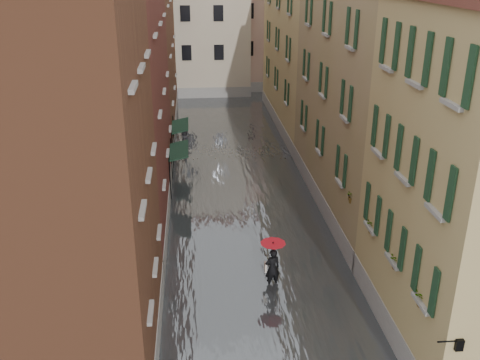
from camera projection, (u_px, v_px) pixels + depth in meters
name	position (u px, v px, depth m)	size (l,w,h in m)	color
ground	(266.00, 310.00, 20.67)	(120.00, 120.00, 0.00)	#575759
floodwater	(238.00, 180.00, 32.59)	(10.00, 60.00, 0.20)	#4E5256
building_left_near	(44.00, 181.00, 15.76)	(6.00, 8.00, 13.00)	brown
building_left_mid	(101.00, 99.00, 25.97)	(6.00, 14.00, 12.50)	maroon
building_left_far	(131.00, 40.00, 39.49)	(6.00, 16.00, 14.00)	brown
building_right_mid	(382.00, 88.00, 27.03)	(6.00, 14.00, 13.00)	#947959
building_right_far	(316.00, 54.00, 41.11)	(6.00, 16.00, 11.50)	tan
building_end_cream	(186.00, 25.00, 52.88)	(12.00, 9.00, 13.00)	beige
building_end_pink	(273.00, 27.00, 55.65)	(10.00, 9.00, 12.00)	tan
awning_near	(178.00, 152.00, 30.22)	(1.09, 3.00, 2.80)	black
awning_far	(180.00, 127.00, 34.69)	(1.09, 2.99, 2.80)	black
wall_lantern	(458.00, 344.00, 14.35)	(0.71, 0.22, 0.35)	black
window_planters	(384.00, 233.00, 19.10)	(0.59, 8.22, 0.84)	brown
pedestrian_main	(273.00, 260.00, 21.64)	(1.03, 1.03, 2.06)	black
pedestrian_far	(186.00, 136.00, 38.16)	(0.81, 0.63, 1.67)	black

